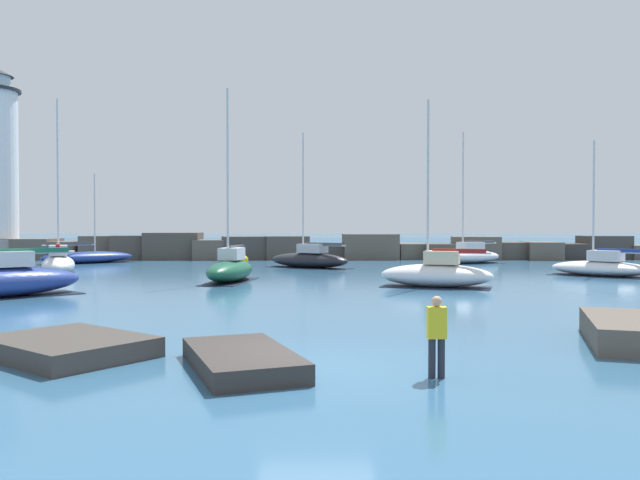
{
  "coord_description": "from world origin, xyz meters",
  "views": [
    {
      "loc": [
        -0.09,
        -12.85,
        2.9
      ],
      "look_at": [
        0.43,
        28.96,
        2.06
      ],
      "focal_mm": 35.0,
      "sensor_mm": 36.0,
      "label": 1
    }
  ],
  "objects": [
    {
      "name": "ground_plane",
      "position": [
        0.0,
        0.0,
        0.0
      ],
      "size": [
        600.0,
        600.0,
        0.0
      ],
      "primitive_type": "plane",
      "color": "#336084"
    },
    {
      "name": "open_sea_beyond",
      "position": [
        0.0,
        104.55,
        0.0
      ],
      "size": [
        400.0,
        116.0,
        0.01
      ],
      "color": "#235175",
      "rests_on": "ground"
    },
    {
      "name": "breakwater_jetty",
      "position": [
        -1.0,
        44.64,
        0.97
      ],
      "size": [
        64.06,
        7.02,
        2.42
      ],
      "color": "#4C443D",
      "rests_on": "ground"
    },
    {
      "name": "foreground_rocks",
      "position": [
        0.78,
        1.4,
        0.26
      ],
      "size": [
        16.99,
        6.97,
        0.64
      ],
      "color": "#383330",
      "rests_on": "ground"
    },
    {
      "name": "sailboat_moored_0",
      "position": [
        -15.83,
        25.89,
        0.7
      ],
      "size": [
        4.12,
        6.66,
        10.96
      ],
      "color": "white",
      "rests_on": "ground"
    },
    {
      "name": "sailboat_moored_1",
      "position": [
        -4.47,
        20.47,
        0.7
      ],
      "size": [
        2.77,
        6.04,
        10.21
      ],
      "color": "#195138",
      "rests_on": "ground"
    },
    {
      "name": "sailboat_moored_3",
      "position": [
        -0.32,
        31.9,
        0.65
      ],
      "size": [
        6.62,
        5.58,
        9.74
      ],
      "color": "black",
      "rests_on": "ground"
    },
    {
      "name": "sailboat_moored_4",
      "position": [
        17.15,
        24.02,
        0.56
      ],
      "size": [
        5.9,
        5.86,
        8.13
      ],
      "color": "white",
      "rests_on": "ground"
    },
    {
      "name": "sailboat_moored_5",
      "position": [
        12.46,
        37.21,
        0.65
      ],
      "size": [
        6.65,
        4.82,
        10.55
      ],
      "color": "white",
      "rests_on": "ground"
    },
    {
      "name": "sailboat_moored_6",
      "position": [
        -18.24,
        37.71,
        0.5
      ],
      "size": [
        6.97,
        6.78,
        7.29
      ],
      "color": "navy",
      "rests_on": "ground"
    },
    {
      "name": "sailboat_moored_7",
      "position": [
        5.97,
        17.32,
        0.67
      ],
      "size": [
        5.86,
        3.85,
        9.12
      ],
      "color": "white",
      "rests_on": "ground"
    },
    {
      "name": "mooring_buoy_orange_near",
      "position": [
        -5.49,
        36.3,
        0.35
      ],
      "size": [
        0.69,
        0.69,
        0.89
      ],
      "color": "yellow",
      "rests_on": "ground"
    },
    {
      "name": "person_on_rocks",
      "position": [
        2.3,
        -0.95,
        0.88
      ],
      "size": [
        0.36,
        0.22,
        1.59
      ],
      "color": "#282833",
      "rests_on": "ground"
    }
  ]
}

